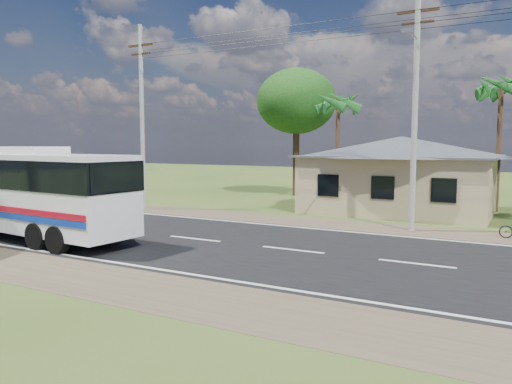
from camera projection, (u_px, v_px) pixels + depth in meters
ground at (293, 250)px, 18.67m from camera, size 120.00×120.00×0.00m
road at (293, 250)px, 18.67m from camera, size 120.00×16.00×0.03m
house at (401, 166)px, 29.27m from camera, size 12.40×10.00×5.00m
utility_poles at (408, 104)px, 22.49m from camera, size 32.80×2.22×11.00m
palm_mid at (501, 88)px, 28.61m from camera, size 2.80×2.80×8.20m
palm_far at (338, 104)px, 33.89m from camera, size 2.80×2.80×7.70m
tree_behind_house at (296, 102)px, 37.51m from camera, size 6.00×6.00×9.61m
coach_bus at (17, 185)px, 21.18m from camera, size 12.59×3.49×3.86m
small_car at (31, 199)px, 29.71m from camera, size 2.82×4.28×1.35m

